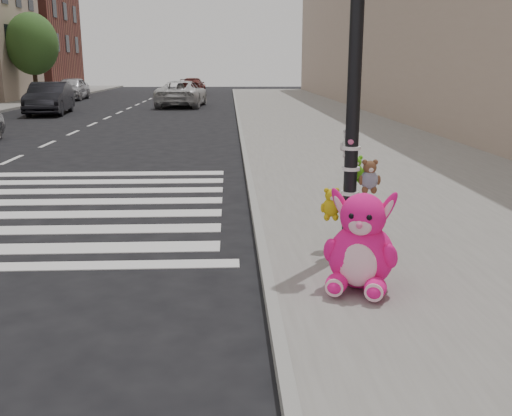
{
  "coord_description": "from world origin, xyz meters",
  "views": [
    {
      "loc": [
        1.14,
        -4.9,
        2.41
      ],
      "look_at": [
        1.45,
        1.65,
        0.75
      ],
      "focal_mm": 40.0,
      "sensor_mm": 36.0,
      "label": 1
    }
  ],
  "objects_px": {
    "car_white_near": "(182,94)",
    "pink_bunny": "(361,248)",
    "signal_pole": "(353,119)",
    "red_teddy": "(376,241)",
    "car_dark_far": "(49,98)"
  },
  "relations": [
    {
      "from": "car_white_near",
      "to": "pink_bunny",
      "type": "bearing_deg",
      "value": 102.07
    },
    {
      "from": "car_white_near",
      "to": "signal_pole",
      "type": "bearing_deg",
      "value": 102.68
    },
    {
      "from": "signal_pole",
      "to": "red_teddy",
      "type": "height_order",
      "value": "signal_pole"
    },
    {
      "from": "pink_bunny",
      "to": "car_dark_far",
      "type": "relative_size",
      "value": 0.22
    },
    {
      "from": "car_dark_far",
      "to": "car_white_near",
      "type": "xyz_separation_m",
      "value": [
        6.1,
        5.06,
        -0.04
      ]
    },
    {
      "from": "signal_pole",
      "to": "red_teddy",
      "type": "relative_size",
      "value": 19.52
    },
    {
      "from": "signal_pole",
      "to": "pink_bunny",
      "type": "distance_m",
      "value": 1.71
    },
    {
      "from": "red_teddy",
      "to": "pink_bunny",
      "type": "bearing_deg",
      "value": -113.67
    },
    {
      "from": "red_teddy",
      "to": "car_white_near",
      "type": "bearing_deg",
      "value": 96.8
    },
    {
      "from": "car_dark_far",
      "to": "red_teddy",
      "type": "bearing_deg",
      "value": -70.12
    },
    {
      "from": "signal_pole",
      "to": "red_teddy",
      "type": "xyz_separation_m",
      "value": [
        0.37,
        0.07,
        -1.54
      ]
    },
    {
      "from": "car_dark_far",
      "to": "signal_pole",
      "type": "bearing_deg",
      "value": -70.96
    },
    {
      "from": "pink_bunny",
      "to": "car_dark_far",
      "type": "height_order",
      "value": "car_dark_far"
    },
    {
      "from": "red_teddy",
      "to": "car_dark_far",
      "type": "bearing_deg",
      "value": 112.96
    },
    {
      "from": "red_teddy",
      "to": "car_white_near",
      "type": "xyz_separation_m",
      "value": [
        -4.57,
        27.26,
        0.51
      ]
    }
  ]
}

